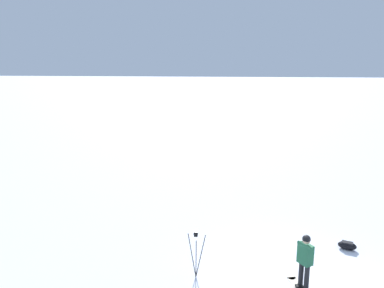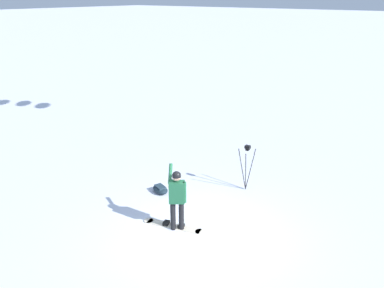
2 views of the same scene
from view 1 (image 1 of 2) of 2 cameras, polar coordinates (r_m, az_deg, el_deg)
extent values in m
plane|color=white|center=(12.40, 15.24, -18.99)|extent=(300.00, 300.00, 0.00)
cylinder|color=black|center=(11.64, 17.06, -19.00)|extent=(0.14, 0.14, 0.82)
cylinder|color=black|center=(11.77, 16.26, -18.57)|extent=(0.14, 0.14, 0.82)
cube|color=#1E5938|center=(11.37, 16.89, -15.76)|extent=(0.44, 0.48, 0.58)
sphere|color=tan|center=(11.17, 17.03, -13.81)|extent=(0.22, 0.22, 0.22)
sphere|color=black|center=(11.16, 17.04, -13.67)|extent=(0.23, 0.23, 0.23)
cylinder|color=#1E5938|center=(10.92, 16.78, -14.63)|extent=(0.48, 0.38, 0.41)
cylinder|color=#1E5938|center=(11.50, 16.23, -15.37)|extent=(0.09, 0.09, 0.58)
cylinder|color=beige|center=(12.35, 14.88, -19.04)|extent=(0.27, 0.27, 0.02)
cube|color=black|center=(11.92, 16.01, -20.11)|extent=(0.23, 0.19, 0.08)
ellipsoid|color=black|center=(14.48, 22.56, -14.10)|extent=(0.70, 0.53, 0.27)
cube|color=black|center=(14.44, 22.59, -13.77)|extent=(0.42, 0.32, 0.08)
cylinder|color=#262628|center=(11.55, 0.62, -17.17)|extent=(0.07, 0.32, 1.34)
cylinder|color=#262628|center=(11.71, 1.32, -16.72)|extent=(0.31, 0.13, 1.34)
cylinder|color=#262628|center=(11.76, 0.00, -16.60)|extent=(0.29, 0.18, 1.34)
cube|color=black|center=(11.36, 0.60, -13.73)|extent=(0.10, 0.10, 0.06)
cube|color=black|center=(11.32, 0.61, -13.37)|extent=(0.12, 0.16, 0.10)
camera|label=2|loc=(18.15, 37.19, 8.41)|focal=37.40mm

